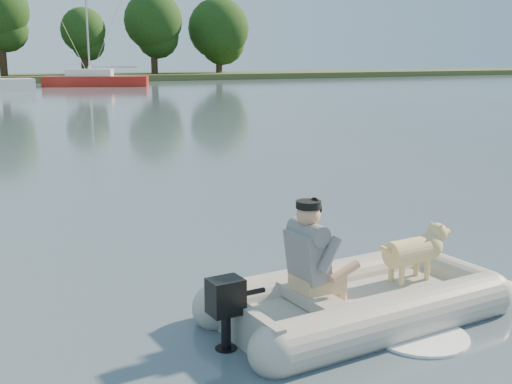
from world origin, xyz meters
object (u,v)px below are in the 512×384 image
man (310,252)px  dog (410,256)px  dinghy (367,260)px  sailboat (95,80)px

man → dog: bearing=0.0°
dinghy → man: man is taller
dinghy → man: 0.65m
man → sailboat: bearing=75.8°
dinghy → dog: (0.58, 0.07, -0.06)m
dog → sailboat: bearing=77.2°
dinghy → sailboat: bearing=76.5°
dog → sailboat: sailboat is taller
dinghy → dog: size_ratio=4.87×
dog → sailboat: 48.84m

